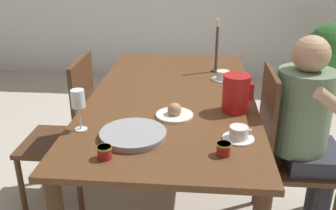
{
  "coord_description": "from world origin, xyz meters",
  "views": [
    {
      "loc": [
        0.16,
        -2.03,
        1.57
      ],
      "look_at": [
        0.0,
        -0.27,
        0.83
      ],
      "focal_mm": 40.0,
      "sensor_mm": 36.0,
      "label": 1
    }
  ],
  "objects_px": {
    "teacup_across": "(223,76)",
    "chair_person_side": "(285,151)",
    "jam_jar_amber": "(105,152)",
    "jam_jar_red": "(224,148)",
    "potted_plant": "(331,51)",
    "person_seated": "(307,124)",
    "teacup_near_person": "(239,134)",
    "wine_glass_water": "(78,101)",
    "candlestick_tall": "(217,51)",
    "chair_opposite": "(68,132)",
    "red_pitcher": "(236,93)",
    "bread_plate": "(174,113)",
    "serving_tray": "(133,135)"
  },
  "relations": [
    {
      "from": "candlestick_tall",
      "to": "person_seated",
      "type": "bearing_deg",
      "value": -52.39
    },
    {
      "from": "red_pitcher",
      "to": "teacup_near_person",
      "type": "xyz_separation_m",
      "value": [
        -0.01,
        -0.32,
        -0.07
      ]
    },
    {
      "from": "chair_opposite",
      "to": "potted_plant",
      "type": "height_order",
      "value": "chair_opposite"
    },
    {
      "from": "potted_plant",
      "to": "wine_glass_water",
      "type": "bearing_deg",
      "value": -127.83
    },
    {
      "from": "chair_opposite",
      "to": "person_seated",
      "type": "height_order",
      "value": "person_seated"
    },
    {
      "from": "chair_person_side",
      "to": "serving_tray",
      "type": "bearing_deg",
      "value": -62.17
    },
    {
      "from": "jam_jar_amber",
      "to": "potted_plant",
      "type": "xyz_separation_m",
      "value": [
        1.77,
        2.76,
        -0.25
      ]
    },
    {
      "from": "person_seated",
      "to": "jam_jar_red",
      "type": "height_order",
      "value": "person_seated"
    },
    {
      "from": "chair_opposite",
      "to": "person_seated",
      "type": "distance_m",
      "value": 1.42
    },
    {
      "from": "red_pitcher",
      "to": "potted_plant",
      "type": "distance_m",
      "value": 2.55
    },
    {
      "from": "teacup_near_person",
      "to": "chair_person_side",
      "type": "bearing_deg",
      "value": 51.15
    },
    {
      "from": "person_seated",
      "to": "candlestick_tall",
      "type": "relative_size",
      "value": 3.24
    },
    {
      "from": "jam_jar_amber",
      "to": "jam_jar_red",
      "type": "xyz_separation_m",
      "value": [
        0.48,
        0.07,
        0.0
      ]
    },
    {
      "from": "red_pitcher",
      "to": "jam_jar_amber",
      "type": "distance_m",
      "value": 0.78
    },
    {
      "from": "chair_person_side",
      "to": "red_pitcher",
      "type": "height_order",
      "value": "chair_person_side"
    },
    {
      "from": "wine_glass_water",
      "to": "teacup_across",
      "type": "distance_m",
      "value": 1.06
    },
    {
      "from": "person_seated",
      "to": "teacup_near_person",
      "type": "xyz_separation_m",
      "value": [
        -0.41,
        -0.37,
        0.11
      ]
    },
    {
      "from": "teacup_across",
      "to": "potted_plant",
      "type": "relative_size",
      "value": 0.17
    },
    {
      "from": "teacup_near_person",
      "to": "jam_jar_amber",
      "type": "relative_size",
      "value": 2.32
    },
    {
      "from": "wine_glass_water",
      "to": "serving_tray",
      "type": "bearing_deg",
      "value": -12.39
    },
    {
      "from": "teacup_across",
      "to": "serving_tray",
      "type": "distance_m",
      "value": 0.95
    },
    {
      "from": "chair_opposite",
      "to": "teacup_across",
      "type": "relative_size",
      "value": 6.84
    },
    {
      "from": "serving_tray",
      "to": "potted_plant",
      "type": "bearing_deg",
      "value": 56.68
    },
    {
      "from": "red_pitcher",
      "to": "bread_plate",
      "type": "relative_size",
      "value": 1.03
    },
    {
      "from": "red_pitcher",
      "to": "bread_plate",
      "type": "xyz_separation_m",
      "value": [
        -0.31,
        -0.09,
        -0.08
      ]
    },
    {
      "from": "wine_glass_water",
      "to": "candlestick_tall",
      "type": "distance_m",
      "value": 1.17
    },
    {
      "from": "chair_person_side",
      "to": "serving_tray",
      "type": "xyz_separation_m",
      "value": [
        -0.79,
        -0.42,
        0.29
      ]
    },
    {
      "from": "red_pitcher",
      "to": "potted_plant",
      "type": "height_order",
      "value": "red_pitcher"
    },
    {
      "from": "chair_person_side",
      "to": "jam_jar_amber",
      "type": "xyz_separation_m",
      "value": [
        -0.87,
        -0.6,
        0.3
      ]
    },
    {
      "from": "jam_jar_amber",
      "to": "teacup_across",
      "type": "bearing_deg",
      "value": 63.01
    },
    {
      "from": "person_seated",
      "to": "wine_glass_water",
      "type": "height_order",
      "value": "person_seated"
    },
    {
      "from": "red_pitcher",
      "to": "jam_jar_red",
      "type": "relative_size",
      "value": 3.21
    },
    {
      "from": "teacup_across",
      "to": "potted_plant",
      "type": "distance_m",
      "value": 2.14
    },
    {
      "from": "jam_jar_red",
      "to": "potted_plant",
      "type": "bearing_deg",
      "value": 64.39
    },
    {
      "from": "person_seated",
      "to": "serving_tray",
      "type": "xyz_separation_m",
      "value": [
        -0.88,
        -0.4,
        0.1
      ]
    },
    {
      "from": "chair_person_side",
      "to": "teacup_across",
      "type": "xyz_separation_m",
      "value": [
        -0.34,
        0.43,
        0.3
      ]
    },
    {
      "from": "jam_jar_amber",
      "to": "candlestick_tall",
      "type": "relative_size",
      "value": 0.17
    },
    {
      "from": "chair_opposite",
      "to": "jam_jar_red",
      "type": "xyz_separation_m",
      "value": [
        0.92,
        -0.66,
        0.3
      ]
    },
    {
      "from": "wine_glass_water",
      "to": "potted_plant",
      "type": "bearing_deg",
      "value": 52.17
    },
    {
      "from": "chair_opposite",
      "to": "candlestick_tall",
      "type": "bearing_deg",
      "value": -62.48
    },
    {
      "from": "bread_plate",
      "to": "red_pitcher",
      "type": "bearing_deg",
      "value": 16.75
    },
    {
      "from": "teacup_across",
      "to": "chair_person_side",
      "type": "bearing_deg",
      "value": -51.31
    },
    {
      "from": "person_seated",
      "to": "candlestick_tall",
      "type": "xyz_separation_m",
      "value": [
        -0.48,
        0.62,
        0.23
      ]
    },
    {
      "from": "potted_plant",
      "to": "jam_jar_red",
      "type": "bearing_deg",
      "value": -115.61
    },
    {
      "from": "person_seated",
      "to": "red_pitcher",
      "type": "relative_size",
      "value": 5.92
    },
    {
      "from": "teacup_across",
      "to": "serving_tray",
      "type": "xyz_separation_m",
      "value": [
        -0.44,
        -0.84,
        -0.01
      ]
    },
    {
      "from": "teacup_near_person",
      "to": "serving_tray",
      "type": "distance_m",
      "value": 0.48
    },
    {
      "from": "wine_glass_water",
      "to": "teacup_across",
      "type": "bearing_deg",
      "value": 48.21
    },
    {
      "from": "wine_glass_water",
      "to": "teacup_near_person",
      "type": "distance_m",
      "value": 0.75
    },
    {
      "from": "chair_person_side",
      "to": "wine_glass_water",
      "type": "xyz_separation_m",
      "value": [
        -1.05,
        -0.36,
        0.42
      ]
    }
  ]
}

